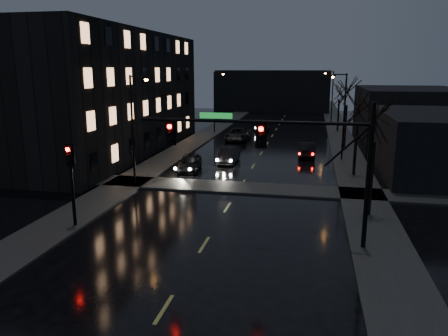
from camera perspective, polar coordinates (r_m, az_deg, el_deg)
The scene contains 22 objects.
sidewalk_left at distance 49.09m, azimuth -4.62°, elevation 3.03°, with size 3.00×140.00×0.12m, color #2D2D2B.
sidewalk_right at distance 47.35m, azimuth 15.59°, elevation 2.22°, with size 3.00×140.00×0.12m, color #2D2D2B.
sidewalk_cross at distance 31.51m, azimuth 2.01°, elevation -2.56°, with size 40.00×3.00×0.12m, color #2D2D2B.
apartment_block at distance 46.74m, azimuth -16.09°, elevation 9.41°, with size 12.00×30.00×12.00m, color black.
commercial_right_near at distance 39.38m, azimuth 26.89°, elevation 2.80°, with size 10.00×14.00×5.00m, color black.
commercial_right_far at distance 60.92m, azimuth 22.99°, elevation 6.77°, with size 12.00×18.00×6.00m, color black.
far_block at distance 89.92m, azimuth 6.47°, elevation 10.01°, with size 22.00×10.00×8.00m, color black.
signal_mast at distance 20.80m, azimuth 8.28°, elevation 2.80°, with size 11.11×0.41×7.00m.
signal_pole_left at distance 24.56m, azimuth -19.34°, elevation -0.67°, with size 0.35×0.41×4.53m.
tree_near at distance 25.79m, azimuth 19.27°, elevation 7.19°, with size 3.52×3.52×8.08m.
tree_mid_a at distance 35.73m, azimuth 17.15°, elevation 8.12°, with size 3.30×3.30×7.58m.
tree_mid_b at distance 47.62m, azimuth 15.87°, elevation 10.21°, with size 3.74×3.74×8.59m.
tree_far at distance 61.60m, azimuth 14.91°, elevation 10.27°, with size 3.43×3.43×7.88m.
streetlight_l_near at distance 32.22m, azimuth -11.57°, elevation 6.08°, with size 1.53×0.28×8.00m.
streetlight_l_far at distance 57.95m, azimuth -1.07°, elevation 9.28°, with size 1.53×0.28×8.00m.
streetlight_r_mid at distance 41.71m, azimuth 15.17°, elevation 7.40°, with size 1.53×0.28×8.00m.
streetlight_r_far at distance 69.61m, azimuth 13.80°, elevation 9.53°, with size 1.53×0.28×8.00m.
oncoming_car_a at distance 36.85m, azimuth -4.48°, elevation 0.74°, with size 1.69×4.19×1.43m, color black.
oncoming_car_b at distance 39.95m, azimuth 0.61°, elevation 1.73°, with size 1.51×4.33×1.43m, color black.
oncoming_car_c at distance 52.12m, azimuth 1.82°, elevation 4.40°, with size 2.47×5.35×1.49m, color black.
oncoming_car_d at distance 60.73m, azimuth 5.01°, elevation 5.58°, with size 2.07×5.09×1.48m, color black.
lead_car at distance 43.25m, azimuth 10.73°, elevation 2.40°, with size 1.55×4.45×1.47m, color black.
Camera 1 is at (4.94, -11.46, 8.49)m, focal length 35.00 mm.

